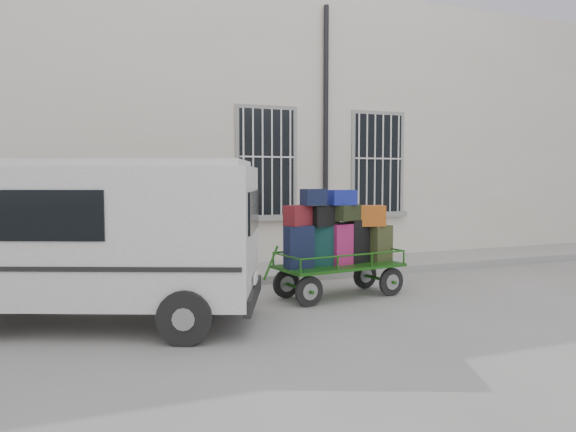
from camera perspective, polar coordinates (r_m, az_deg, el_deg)
The scene contains 5 objects.
ground at distance 9.43m, azimuth 6.57°, elevation -7.94°, with size 80.00×80.00×0.00m, color slate.
building at distance 14.31m, azimuth -4.26°, elevation 8.21°, with size 24.00×5.15×6.00m.
sidewalk at distance 11.35m, azimuth 1.11°, elevation -5.49°, with size 24.00×1.70×0.15m, color gray.
luggage_cart at distance 9.08m, azimuth 5.07°, elevation -2.63°, with size 2.45×1.16×1.76m.
van at distance 7.76m, azimuth -19.25°, elevation -1.46°, with size 4.61×3.35×2.16m.
Camera 1 is at (-4.52, -8.04, 1.95)m, focal length 35.00 mm.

